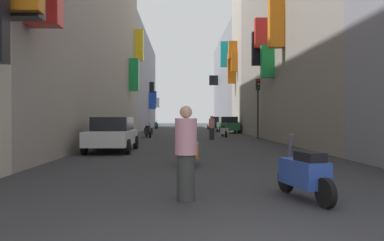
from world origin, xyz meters
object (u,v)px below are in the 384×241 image
at_px(parked_car_yellow, 215,123).
at_px(scooter_silver, 224,131).
at_px(pedestrian_crossing, 212,128).
at_px(parked_car_white, 112,134).
at_px(parked_car_green, 228,124).
at_px(parked_car_black, 219,123).
at_px(pedestrian_near_left, 186,153).
at_px(scooter_blue, 304,173).
at_px(scooter_green, 156,125).
at_px(scooter_black, 148,131).
at_px(traffic_light_near_corner, 258,98).
at_px(scooter_orange, 191,150).

relative_size(parked_car_yellow, scooter_silver, 2.04).
bearing_deg(pedestrian_crossing, parked_car_yellow, 83.98).
relative_size(parked_car_yellow, pedestrian_crossing, 2.48).
distance_m(parked_car_white, parked_car_green, 21.21).
distance_m(parked_car_black, parked_car_white, 26.87).
bearing_deg(pedestrian_near_left, scooter_silver, 81.46).
bearing_deg(parked_car_white, parked_car_yellow, 76.70).
distance_m(scooter_blue, scooter_silver, 21.18).
xyz_separation_m(parked_car_white, parked_car_yellow, (7.42, 31.38, -0.01)).
height_order(parked_car_white, scooter_green, parked_car_white).
relative_size(parked_car_black, scooter_black, 2.27).
height_order(parked_car_black, scooter_blue, parked_car_black).
height_order(scooter_green, pedestrian_crossing, pedestrian_crossing).
height_order(parked_car_white, parked_car_green, parked_car_green).
distance_m(scooter_blue, traffic_light_near_corner, 19.19).
bearing_deg(parked_car_yellow, traffic_light_near_corner, -87.87).
relative_size(parked_car_black, pedestrian_near_left, 2.66).
distance_m(parked_car_white, scooter_orange, 5.76).
bearing_deg(parked_car_yellow, parked_car_black, -91.14).
xyz_separation_m(scooter_green, traffic_light_near_corner, (8.56, -24.07, 2.35)).
bearing_deg(pedestrian_near_left, scooter_black, 96.74).
bearing_deg(scooter_black, scooter_silver, 1.25).
relative_size(scooter_silver, scooter_orange, 1.09).
bearing_deg(scooter_blue, pedestrian_crossing, 90.33).
xyz_separation_m(scooter_silver, pedestrian_near_left, (-3.18, -21.17, 0.35)).
height_order(scooter_orange, scooter_black, same).
xyz_separation_m(scooter_blue, scooter_black, (-4.56, 21.03, 0.00)).
xyz_separation_m(parked_car_white, parked_car_green, (7.54, 19.82, 0.04)).
distance_m(scooter_silver, traffic_light_near_corner, 3.92).
xyz_separation_m(parked_car_yellow, scooter_blue, (-2.33, -40.92, -0.29)).
relative_size(parked_car_black, scooter_orange, 2.46).
height_order(scooter_orange, scooter_green, same).
relative_size(parked_car_yellow, scooter_blue, 2.20).
bearing_deg(scooter_orange, parked_car_green, 80.07).
bearing_deg(scooter_green, pedestrian_near_left, -85.55).
relative_size(scooter_silver, pedestrian_near_left, 1.18).
xyz_separation_m(parked_car_yellow, pedestrian_crossing, (-2.43, -23.10, 0.04)).
relative_size(parked_car_white, scooter_orange, 2.23).
height_order(scooter_blue, pedestrian_near_left, pedestrian_near_left).
xyz_separation_m(parked_car_white, traffic_light_near_corner, (8.24, 9.24, 2.05)).
bearing_deg(pedestrian_near_left, parked_car_yellow, 83.86).
height_order(scooter_green, pedestrian_near_left, pedestrian_near_left).
height_order(parked_car_yellow, scooter_green, parked_car_yellow).
distance_m(parked_car_yellow, scooter_orange, 36.38).
height_order(parked_car_green, scooter_blue, parked_car_green).
bearing_deg(scooter_silver, traffic_light_near_corner, -49.28).
bearing_deg(parked_car_white, scooter_silver, 61.91).
height_order(parked_car_yellow, pedestrian_crossing, pedestrian_crossing).
relative_size(scooter_green, traffic_light_near_corner, 0.47).
relative_size(scooter_blue, scooter_silver, 0.93).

